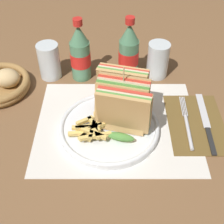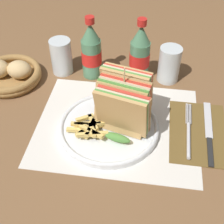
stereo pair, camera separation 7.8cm
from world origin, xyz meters
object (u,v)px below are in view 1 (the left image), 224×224
knife (207,123)px  coke_bottle_near (81,54)px  plate_main (112,126)px  glass_far (50,61)px  glass_near (159,62)px  coke_bottle_far (130,52)px  club_sandwich (124,101)px  fork (189,126)px

knife → coke_bottle_near: bearing=150.4°
knife → plate_main: bearing=-174.3°
coke_bottle_near → glass_far: (-0.09, 0.00, -0.03)m
glass_near → coke_bottle_far: bearing=179.9°
glass_near → club_sandwich: bearing=-117.5°
knife → glass_far: 0.48m
plate_main → coke_bottle_far: (0.05, 0.23, 0.07)m
club_sandwich → glass_near: club_sandwich is taller
plate_main → knife: 0.25m
plate_main → coke_bottle_near: (-0.09, 0.22, 0.07)m
fork → coke_bottle_far: bearing=123.9°
club_sandwich → fork: bearing=-6.2°
club_sandwich → plate_main: bearing=-147.9°
knife → coke_bottle_near: size_ratio=1.15×
plate_main → knife: bearing=3.8°
plate_main → knife: plate_main is taller
coke_bottle_near → glass_far: coke_bottle_near is taller
fork → knife: bearing=19.0°
club_sandwich → fork: club_sandwich is taller
plate_main → glass_near: 0.27m
coke_bottle_far → knife: bearing=-47.7°
knife → glass_far: bearing=156.0°
plate_main → coke_bottle_near: coke_bottle_near is taller
coke_bottle_near → glass_near: bearing=2.1°
knife → club_sandwich: bearing=-178.7°
club_sandwich → fork: size_ratio=1.00×
plate_main → glass_near: size_ratio=2.34×
fork → glass_near: (-0.06, 0.23, 0.04)m
knife → glass_far: size_ratio=2.04×
knife → coke_bottle_near: 0.40m
club_sandwich → knife: bearing=-0.6°
coke_bottle_near → coke_bottle_far: bearing=3.5°
plate_main → glass_far: glass_far is taller
knife → glass_far: glass_far is taller
fork → knife: fork is taller
coke_bottle_near → glass_near: (0.23, 0.01, -0.03)m
glass_far → club_sandwich: bearing=-44.1°
club_sandwich → fork: 0.18m
plate_main → coke_bottle_far: coke_bottle_far is taller
knife → coke_bottle_far: bearing=134.2°
plate_main → glass_far: 0.29m
club_sandwich → coke_bottle_near: size_ratio=1.00×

